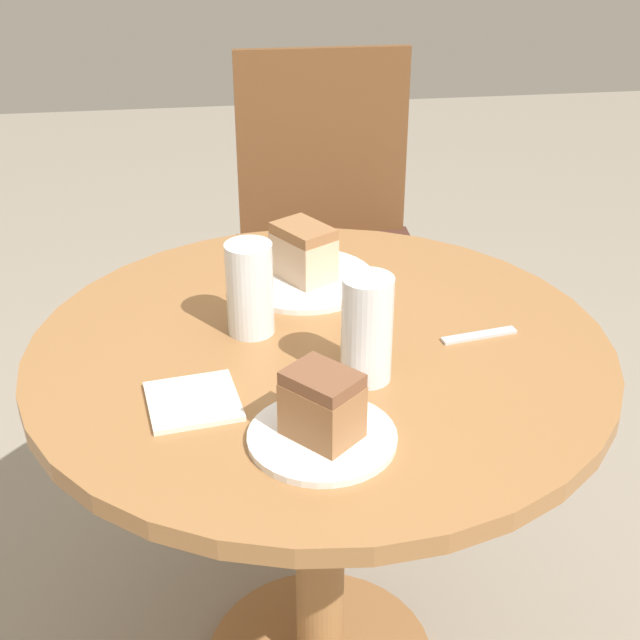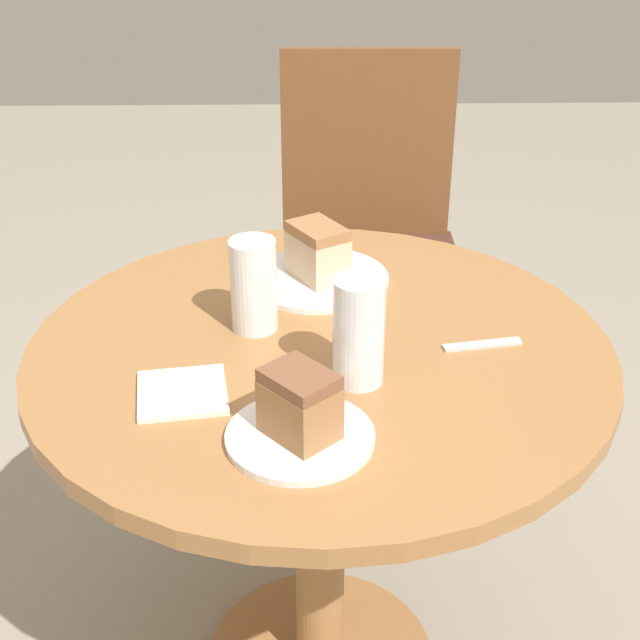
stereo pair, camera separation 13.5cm
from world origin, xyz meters
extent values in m
cylinder|color=#9E6B3D|center=(0.00, 0.00, 0.36)|extent=(0.09, 0.09, 0.66)
cylinder|color=#9E6B3D|center=(0.00, 0.00, 0.70)|extent=(0.90, 0.90, 0.03)
cylinder|color=brown|center=(-0.07, 0.57, 0.23)|extent=(0.04, 0.04, 0.45)
cylinder|color=brown|center=(0.34, 0.56, 0.23)|extent=(0.04, 0.04, 0.45)
cylinder|color=brown|center=(-0.07, 0.98, 0.23)|extent=(0.04, 0.04, 0.45)
cylinder|color=brown|center=(0.34, 0.97, 0.23)|extent=(0.04, 0.04, 0.45)
cube|color=#47281E|center=(0.13, 0.77, 0.46)|extent=(0.46, 0.46, 0.03)
cube|color=brown|center=(0.14, 0.99, 0.72)|extent=(0.43, 0.03, 0.48)
cylinder|color=white|center=(0.00, 0.21, 0.72)|extent=(0.25, 0.25, 0.01)
cylinder|color=white|center=(-0.03, -0.25, 0.72)|extent=(0.19, 0.19, 0.01)
cube|color=beige|center=(0.00, 0.21, 0.77)|extent=(0.12, 0.13, 0.08)
cube|color=#9E6B42|center=(0.00, 0.21, 0.81)|extent=(0.11, 0.12, 0.02)
cube|color=#9E6B42|center=(-0.03, -0.25, 0.77)|extent=(0.11, 0.11, 0.07)
cube|color=brown|center=(-0.03, -0.25, 0.81)|extent=(0.11, 0.11, 0.02)
cylinder|color=beige|center=(-0.10, 0.05, 0.76)|extent=(0.06, 0.06, 0.09)
cylinder|color=white|center=(-0.10, 0.05, 0.79)|extent=(0.07, 0.07, 0.15)
cylinder|color=silver|center=(0.05, -0.11, 0.78)|extent=(0.06, 0.06, 0.13)
cylinder|color=white|center=(0.05, -0.11, 0.80)|extent=(0.07, 0.07, 0.16)
cube|color=silver|center=(-0.20, -0.14, 0.72)|extent=(0.14, 0.14, 0.01)
cube|color=silver|center=(0.25, -0.01, 0.72)|extent=(0.12, 0.04, 0.00)
camera|label=1|loc=(-0.16, -1.17, 1.41)|focal=50.00mm
camera|label=2|loc=(-0.02, -1.18, 1.41)|focal=50.00mm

